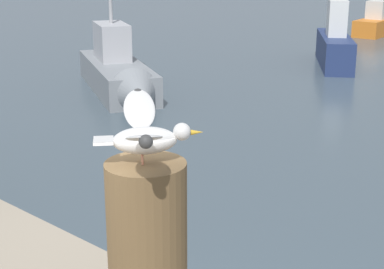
{
  "coord_description": "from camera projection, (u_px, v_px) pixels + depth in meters",
  "views": [
    {
      "loc": [
        2.67,
        -1.88,
        3.15
      ],
      "look_at": [
        1.17,
        -0.21,
        2.45
      ],
      "focal_mm": 57.25,
      "sensor_mm": 36.0,
      "label": 1
    }
  ],
  "objects": [
    {
      "name": "mooring_post",
      "position": [
        148.0,
        265.0,
        2.31
      ],
      "size": [
        0.3,
        0.3,
        0.82
      ],
      "primitive_type": "cylinder",
      "color": "brown",
      "rests_on": "harbor_quay"
    },
    {
      "name": "seagull",
      "position": [
        146.0,
        132.0,
        2.16
      ],
      "size": [
        0.57,
        0.52,
        0.21
      ],
      "color": "tan",
      "rests_on": "mooring_post"
    },
    {
      "name": "boat_navy",
      "position": [
        334.0,
        45.0,
        16.93
      ],
      "size": [
        2.73,
        3.46,
        1.8
      ],
      "color": "navy",
      "rests_on": "ground_plane"
    },
    {
      "name": "boat_orange",
      "position": [
        383.0,
        23.0,
        23.17
      ],
      "size": [
        1.2,
        3.74,
        1.33
      ],
      "color": "orange",
      "rests_on": "ground_plane"
    },
    {
      "name": "boat_grey",
      "position": [
        120.0,
        74.0,
        13.5
      ],
      "size": [
        4.58,
        3.23,
        4.04
      ],
      "color": "gray",
      "rests_on": "ground_plane"
    }
  ]
}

